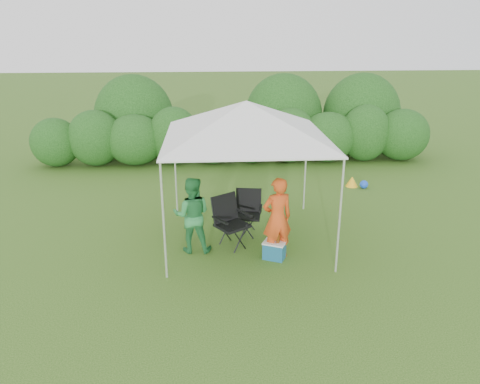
{
  "coord_description": "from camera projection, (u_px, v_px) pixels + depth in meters",
  "views": [
    {
      "loc": [
        -0.68,
        -8.25,
        4.21
      ],
      "look_at": [
        -0.13,
        0.4,
        1.05
      ],
      "focal_mm": 35.0,
      "sensor_mm": 36.0,
      "label": 1
    }
  ],
  "objects": [
    {
      "name": "canopy",
      "position": [
        246.0,
        120.0,
        8.85
      ],
      "size": [
        3.1,
        3.1,
        2.83
      ],
      "color": "silver",
      "rests_on": "ground"
    },
    {
      "name": "woman",
      "position": [
        192.0,
        215.0,
        8.91
      ],
      "size": [
        0.76,
        0.61,
        1.5
      ],
      "primitive_type": "imported",
      "rotation": [
        0.0,
        0.0,
        3.08
      ],
      "color": "#2A8242",
      "rests_on": "ground"
    },
    {
      "name": "chair_right",
      "position": [
        248.0,
        209.0,
        9.76
      ],
      "size": [
        0.64,
        0.59,
        0.94
      ],
      "rotation": [
        0.0,
        0.0,
        -0.15
      ],
      "color": "black",
      "rests_on": "ground"
    },
    {
      "name": "ground",
      "position": [
        248.0,
        249.0,
        9.22
      ],
      "size": [
        70.0,
        70.0,
        0.0
      ],
      "primitive_type": "plane",
      "color": "#416821"
    },
    {
      "name": "lawn_toy",
      "position": [
        355.0,
        182.0,
        12.64
      ],
      "size": [
        0.55,
        0.46,
        0.28
      ],
      "color": "yellow",
      "rests_on": "ground"
    },
    {
      "name": "chair_left",
      "position": [
        229.0,
        218.0,
        9.19
      ],
      "size": [
        0.81,
        0.8,
        1.03
      ],
      "rotation": [
        0.0,
        0.0,
        0.6
      ],
      "color": "black",
      "rests_on": "ground"
    },
    {
      "name": "bottle",
      "position": [
        278.0,
        237.0,
        8.66
      ],
      "size": [
        0.06,
        0.06,
        0.23
      ],
      "primitive_type": "cylinder",
      "color": "#592D0C",
      "rests_on": "cooler"
    },
    {
      "name": "hedge",
      "position": [
        237.0,
        137.0,
        14.57
      ],
      "size": [
        12.45,
        1.53,
        1.8
      ],
      "color": "#22531A",
      "rests_on": "ground"
    },
    {
      "name": "cooler",
      "position": [
        274.0,
        250.0,
        8.79
      ],
      "size": [
        0.49,
        0.44,
        0.34
      ],
      "rotation": [
        0.0,
        0.0,
        -0.43
      ],
      "color": "#1A577B",
      "rests_on": "ground"
    },
    {
      "name": "man",
      "position": [
        277.0,
        218.0,
        8.65
      ],
      "size": [
        0.65,
        0.51,
        1.58
      ],
      "primitive_type": "imported",
      "rotation": [
        0.0,
        0.0,
        3.4
      ],
      "color": "#D64718",
      "rests_on": "ground"
    }
  ]
}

